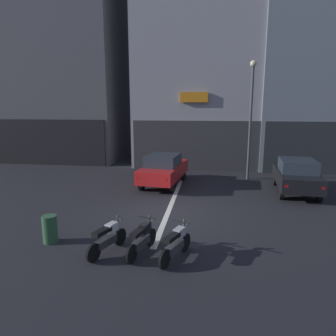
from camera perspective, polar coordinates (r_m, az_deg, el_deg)
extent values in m
plane|color=#232328|center=(11.82, -0.10, -8.63)|extent=(120.00, 120.00, 0.00)
cube|color=silver|center=(17.53, 2.64, -1.91)|extent=(0.20, 18.00, 0.01)
cube|color=#56565B|center=(27.43, -20.52, 22.06)|extent=(10.82, 8.10, 18.83)
cube|color=black|center=(23.47, -23.90, 4.48)|extent=(10.39, 0.10, 3.20)
cube|color=#9E9EA3|center=(24.65, 8.10, 25.39)|extent=(10.02, 9.08, 20.06)
cube|color=#373739|center=(19.48, 7.40, 4.13)|extent=(9.62, 0.10, 3.20)
cube|color=orange|center=(19.29, 4.95, 13.17)|extent=(1.72, 0.16, 0.61)
cylinder|color=black|center=(17.38, -2.08, -0.96)|extent=(0.26, 0.66, 0.64)
cylinder|color=black|center=(17.00, 2.93, -1.25)|extent=(0.26, 0.66, 0.64)
cylinder|color=black|center=(14.98, -4.98, -3.03)|extent=(0.26, 0.66, 0.64)
cylinder|color=black|center=(14.54, 0.79, -3.44)|extent=(0.26, 0.66, 0.64)
cube|color=red|center=(15.85, -0.78, -0.58)|extent=(2.24, 4.28, 0.66)
cube|color=#2D3842|center=(15.59, -0.93, 1.50)|extent=(1.78, 2.14, 0.56)
cube|color=red|center=(14.18, -5.73, -1.88)|extent=(0.15, 0.08, 0.12)
cube|color=red|center=(13.76, -0.22, -2.24)|extent=(0.15, 0.08, 0.12)
cylinder|color=black|center=(16.93, 19.62, -1.97)|extent=(0.24, 0.65, 0.64)
cylinder|color=black|center=(17.18, 24.76, -2.18)|extent=(0.24, 0.65, 0.64)
cylinder|color=black|center=(14.43, 20.67, -4.32)|extent=(0.24, 0.65, 0.64)
cylinder|color=black|center=(14.71, 26.67, -4.51)|extent=(0.24, 0.65, 0.64)
cube|color=black|center=(15.69, 23.01, -1.64)|extent=(2.14, 4.25, 0.66)
cube|color=#2D3842|center=(15.43, 23.28, 0.45)|extent=(1.73, 2.11, 0.56)
cube|color=red|center=(13.63, 21.47, -3.19)|extent=(0.15, 0.07, 0.12)
cube|color=red|center=(13.90, 27.22, -3.40)|extent=(0.15, 0.07, 0.12)
cylinder|color=black|center=(22.49, 9.07, 1.76)|extent=(0.19, 0.64, 0.64)
cylinder|color=black|center=(22.54, 5.13, 1.88)|extent=(0.19, 0.64, 0.64)
cylinder|color=black|center=(25.05, 9.10, 2.75)|extent=(0.19, 0.64, 0.64)
cylinder|color=black|center=(25.10, 5.56, 2.86)|extent=(0.19, 0.64, 0.64)
cube|color=silver|center=(23.72, 7.24, 3.37)|extent=(1.85, 4.14, 0.66)
cube|color=#2D3842|center=(23.79, 7.29, 4.87)|extent=(1.59, 2.00, 0.56)
cube|color=red|center=(25.70, 8.98, 4.05)|extent=(0.14, 0.06, 0.12)
cube|color=red|center=(25.74, 5.84, 4.15)|extent=(0.14, 0.06, 0.12)
cylinder|color=#47474C|center=(17.44, 15.26, 7.81)|extent=(0.14, 0.14, 6.13)
sphere|color=beige|center=(17.55, 15.84, 18.43)|extent=(0.36, 0.36, 0.36)
cylinder|color=black|center=(9.34, -9.05, -12.71)|extent=(0.25, 0.51, 0.52)
cylinder|color=black|center=(8.55, -13.90, -15.30)|extent=(0.25, 0.51, 0.52)
cube|color=#38383D|center=(8.85, -11.59, -13.43)|extent=(0.45, 0.76, 0.22)
cube|color=black|center=(8.60, -12.37, -11.68)|extent=(0.42, 0.64, 0.12)
cube|color=silver|center=(8.90, -10.60, -10.93)|extent=(0.33, 0.41, 0.24)
cylinder|color=#4C4C51|center=(9.08, -9.70, -10.89)|extent=(0.15, 0.25, 0.70)
cylinder|color=black|center=(8.91, -10.10, -9.14)|extent=(0.53, 0.23, 0.04)
sphere|color=silver|center=(9.11, -9.24, -9.66)|extent=(0.12, 0.12, 0.12)
cylinder|color=black|center=(9.22, -3.20, -12.90)|extent=(0.21, 0.52, 0.52)
cylinder|color=black|center=(8.32, -6.91, -15.83)|extent=(0.21, 0.52, 0.52)
cube|color=#38383D|center=(8.68, -5.12, -13.77)|extent=(0.39, 0.76, 0.22)
cube|color=black|center=(8.41, -5.69, -12.02)|extent=(0.37, 0.64, 0.12)
cube|color=black|center=(8.75, -4.34, -11.17)|extent=(0.31, 0.41, 0.24)
cylinder|color=#4C4C51|center=(8.95, -3.66, -11.09)|extent=(0.13, 0.25, 0.70)
cylinder|color=black|center=(8.77, -3.93, -9.33)|extent=(0.54, 0.18, 0.04)
sphere|color=silver|center=(8.99, -3.30, -9.82)|extent=(0.12, 0.12, 0.12)
cylinder|color=black|center=(8.92, 3.28, -13.80)|extent=(0.26, 0.51, 0.52)
cylinder|color=black|center=(8.02, -0.64, -16.86)|extent=(0.26, 0.51, 0.52)
cube|color=#38383D|center=(8.37, 1.27, -14.72)|extent=(0.47, 0.76, 0.22)
cube|color=black|center=(8.10, 0.73, -12.92)|extent=(0.43, 0.64, 0.12)
cube|color=#B2B5BA|center=(8.44, 2.15, -12.03)|extent=(0.34, 0.42, 0.24)
cylinder|color=#4C4C51|center=(8.64, 2.85, -11.94)|extent=(0.16, 0.25, 0.70)
cylinder|color=black|center=(8.45, 2.61, -10.13)|extent=(0.52, 0.24, 0.04)
sphere|color=silver|center=(8.68, 3.25, -10.63)|extent=(0.12, 0.12, 0.12)
cylinder|color=#2D5938|center=(10.00, -21.40, -10.70)|extent=(0.44, 0.44, 0.85)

